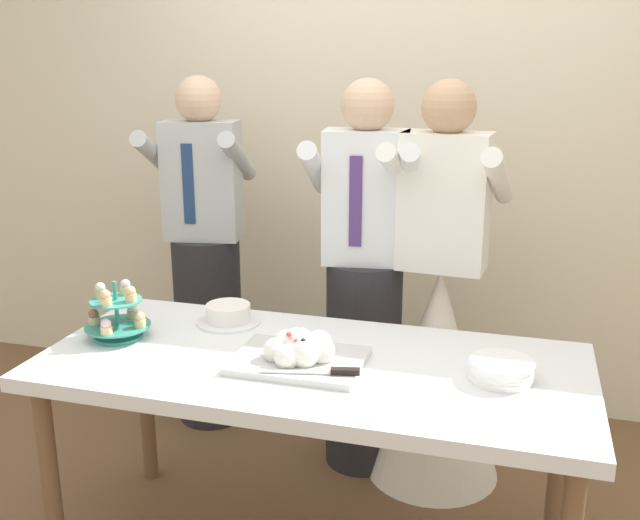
{
  "coord_description": "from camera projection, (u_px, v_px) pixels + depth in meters",
  "views": [
    {
      "loc": [
        0.63,
        -2.1,
        1.74
      ],
      "look_at": [
        -0.02,
        0.15,
        1.07
      ],
      "focal_mm": 40.43,
      "sensor_mm": 36.0,
      "label": 1
    }
  ],
  "objects": [
    {
      "name": "rear_wall",
      "position": [
        396.0,
        117.0,
        3.54
      ],
      "size": [
        5.2,
        0.1,
        2.9
      ],
      "primitive_type": "cube",
      "color": "beige",
      "rests_on": "ground_plane"
    },
    {
      "name": "dessert_table",
      "position": [
        312.0,
        380.0,
        2.39
      ],
      "size": [
        1.8,
        0.8,
        0.78
      ],
      "color": "silver",
      "rests_on": "ground_plane"
    },
    {
      "name": "cupcake_stand",
      "position": [
        117.0,
        316.0,
        2.54
      ],
      "size": [
        0.23,
        0.23,
        0.21
      ],
      "color": "teal",
      "rests_on": "dessert_table"
    },
    {
      "name": "main_cake_tray",
      "position": [
        299.0,
        352.0,
        2.33
      ],
      "size": [
        0.43,
        0.31,
        0.13
      ],
      "color": "silver",
      "rests_on": "dessert_table"
    },
    {
      "name": "plate_stack",
      "position": [
        501.0,
        370.0,
        2.22
      ],
      "size": [
        0.2,
        0.2,
        0.07
      ],
      "color": "white",
      "rests_on": "dessert_table"
    },
    {
      "name": "round_cake",
      "position": [
        228.0,
        315.0,
        2.69
      ],
      "size": [
        0.24,
        0.24,
        0.07
      ],
      "color": "white",
      "rests_on": "dessert_table"
    },
    {
      "name": "person_groom",
      "position": [
        364.0,
        301.0,
        3.03
      ],
      "size": [
        0.52,
        0.54,
        1.66
      ],
      "color": "#232328",
      "rests_on": "ground_plane"
    },
    {
      "name": "person_bride",
      "position": [
        437.0,
        346.0,
        2.98
      ],
      "size": [
        0.56,
        0.56,
        1.66
      ],
      "color": "white",
      "rests_on": "ground_plane"
    },
    {
      "name": "person_guest",
      "position": [
        206.0,
        273.0,
        3.42
      ],
      "size": [
        0.53,
        0.56,
        1.66
      ],
      "color": "#232328",
      "rests_on": "ground_plane"
    }
  ]
}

